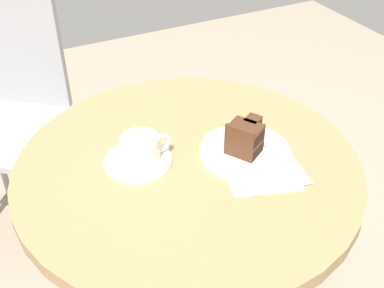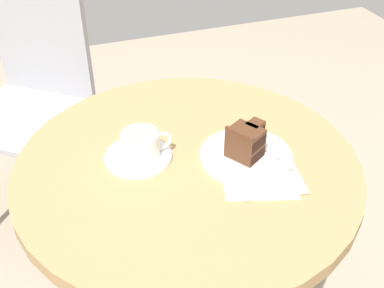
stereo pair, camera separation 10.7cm
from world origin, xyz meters
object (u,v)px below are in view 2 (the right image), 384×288
Objects in this scene: fork at (273,155)px; napkin at (262,176)px; teaspoon at (157,157)px; coffee_cup at (141,144)px; cake_slice at (246,142)px; saucer at (138,157)px; cake_plate at (246,156)px; cafe_chair at (33,87)px.

napkin is at bearing -57.83° from fork.
teaspoon reaches higher than napkin.
cake_slice reaches higher than coffee_cup.
teaspoon is 0.24m from napkin.
saucer is 1.32× the size of coffee_cup.
cake_slice reaches higher than fork.
cafe_chair reaches higher than cake_plate.
coffee_cup is 0.23m from cake_slice.
coffee_cup is 0.76× the size of fork.
saucer is 0.73× the size of cake_plate.
cafe_chair reaches higher than coffee_cup.
napkin is at bearing 60.60° from teaspoon.
cafe_chair reaches higher than saucer.
coffee_cup is at bearing -119.11° from teaspoon.
teaspoon reaches higher than saucer.
cake_plate is (0.19, -0.06, -0.01)m from teaspoon.
cake_slice is 0.51× the size of napkin.
cake_slice is at bearing 76.11° from teaspoon.
saucer is 0.17× the size of cafe_chair.
teaspoon is 0.61× the size of fork.
coffee_cup reaches higher than teaspoon.
cake_plate reaches higher than saucer.
fork is 0.07m from napkin.
cake_slice is 0.08m from napkin.
teaspoon is at bearing -120.29° from fork.
teaspoon is 0.47× the size of napkin.
teaspoon is 0.20m from cake_plate.
cafe_chair is (-0.44, 0.78, -0.16)m from cake_plate.
saucer is 1.53× the size of cake_slice.
saucer is 0.04m from coffee_cup.
cake_plate is at bearing -128.82° from fork.
cake_plate is at bearing 95.04° from napkin.
fork reaches higher than napkin.
teaspoon is at bearing -33.38° from cafe_chair.
teaspoon is at bearing -32.52° from coffee_cup.
coffee_cup reaches higher than napkin.
coffee_cup is 0.13× the size of cafe_chair.
saucer is 0.30m from fork.
fork is (0.25, -0.09, 0.00)m from teaspoon.
saucer is at bearing 160.77° from cake_plate.
coffee_cup is (0.01, -0.00, 0.04)m from saucer.
cake_plate is 0.23× the size of cafe_chair.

